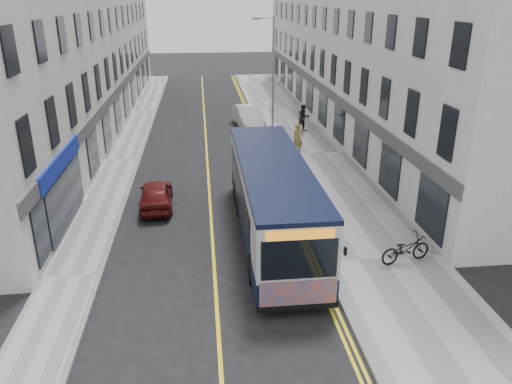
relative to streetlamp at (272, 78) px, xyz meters
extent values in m
plane|color=black|center=(-4.17, -14.00, -4.38)|extent=(140.00, 140.00, 0.00)
cube|color=#98989B|center=(2.08, -2.00, -4.32)|extent=(4.50, 64.00, 0.12)
cube|color=#98989B|center=(-9.17, -2.00, -4.32)|extent=(2.00, 64.00, 0.12)
cube|color=slate|center=(-0.17, -2.00, -4.32)|extent=(0.18, 64.00, 0.13)
cube|color=slate|center=(-8.17, -2.00, -4.32)|extent=(0.18, 64.00, 0.13)
cube|color=yellow|center=(-4.17, -2.00, -4.38)|extent=(0.12, 64.00, 0.01)
cube|color=yellow|center=(-0.62, -2.00, -4.38)|extent=(0.10, 64.00, 0.01)
cube|color=yellow|center=(-0.42, -2.00, -4.38)|extent=(0.10, 64.00, 0.01)
cube|color=white|center=(7.33, 7.00, 2.12)|extent=(6.00, 46.00, 13.00)
cube|color=silver|center=(-13.17, 7.00, 2.12)|extent=(6.00, 46.00, 13.00)
cylinder|color=gray|center=(0.08, 0.00, -0.38)|extent=(0.14, 0.14, 8.00)
cylinder|color=gray|center=(-0.42, 0.00, 3.52)|extent=(1.00, 0.08, 0.08)
cube|color=gray|center=(-0.92, 0.00, 3.47)|extent=(0.50, 0.18, 0.12)
cube|color=black|center=(-1.75, -12.84, -3.58)|extent=(2.50, 11.01, 0.90)
cube|color=#B7B9BE|center=(-1.75, -12.84, -2.23)|extent=(2.50, 11.01, 1.80)
cube|color=black|center=(-1.75, -12.84, -1.25)|extent=(2.52, 11.01, 0.16)
cube|color=black|center=(-3.02, -12.24, -2.43)|extent=(0.04, 8.61, 1.15)
cube|color=black|center=(-0.48, -12.24, -2.43)|extent=(0.04, 8.61, 1.15)
cube|color=black|center=(-1.75, -18.36, -2.33)|extent=(2.25, 0.04, 1.25)
cube|color=#DF4E12|center=(-1.75, -18.36, -3.53)|extent=(2.35, 0.04, 0.95)
cube|color=orange|center=(-1.75, -18.37, -1.53)|extent=(2.00, 0.04, 0.28)
cylinder|color=black|center=(-2.88, -16.14, -3.88)|extent=(0.28, 1.00, 1.00)
cylinder|color=black|center=(-0.62, -16.14, -3.88)|extent=(0.28, 1.00, 1.00)
cylinder|color=black|center=(-2.88, -10.63, -3.88)|extent=(0.28, 1.00, 1.00)
cylinder|color=black|center=(-0.62, -10.63, -3.88)|extent=(0.28, 1.00, 1.00)
cylinder|color=black|center=(-2.88, -8.83, -3.88)|extent=(0.28, 1.00, 1.00)
cylinder|color=black|center=(-0.62, -8.83, -3.88)|extent=(0.28, 1.00, 1.00)
imported|color=black|center=(2.74, -15.57, -3.74)|extent=(2.10, 1.15, 1.05)
imported|color=olive|center=(1.32, -2.24, -3.30)|extent=(0.81, 0.64, 1.92)
imported|color=black|center=(2.74, 3.13, -3.32)|extent=(1.08, 0.94, 1.89)
imported|color=silver|center=(-0.97, 5.09, -3.59)|extent=(2.16, 4.93, 1.58)
imported|color=#520E0D|center=(-6.63, -9.20, -3.76)|extent=(1.63, 3.74, 1.25)
camera|label=1|loc=(-4.40, -30.83, 4.84)|focal=35.00mm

